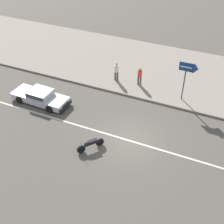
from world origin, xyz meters
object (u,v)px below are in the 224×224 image
(arrow_signboard, at_px, (193,70))
(pedestrian_mid_kerb, at_px, (116,70))
(pedestrian_far_end, at_px, (140,75))
(sedan_silver_0, at_px, (40,97))
(motorcycle_0, at_px, (90,144))

(arrow_signboard, bearing_deg, pedestrian_mid_kerb, 175.40)
(arrow_signboard, height_order, pedestrian_far_end, arrow_signboard)
(sedan_silver_0, bearing_deg, arrow_signboard, 24.20)
(sedan_silver_0, xyz_separation_m, pedestrian_mid_kerb, (4.12, 5.19, 0.58))
(pedestrian_mid_kerb, bearing_deg, arrow_signboard, -4.60)
(sedan_silver_0, bearing_deg, motorcycle_0, -27.61)
(pedestrian_mid_kerb, bearing_deg, motorcycle_0, -77.83)
(arrow_signboard, bearing_deg, sedan_silver_0, -155.80)
(pedestrian_mid_kerb, height_order, pedestrian_far_end, pedestrian_mid_kerb)
(sedan_silver_0, relative_size, pedestrian_far_end, 2.88)
(sedan_silver_0, bearing_deg, pedestrian_mid_kerb, 51.55)
(motorcycle_0, relative_size, pedestrian_far_end, 0.99)
(motorcycle_0, distance_m, arrow_signboard, 9.31)
(arrow_signboard, bearing_deg, pedestrian_far_end, 171.48)
(motorcycle_0, bearing_deg, sedan_silver_0, 152.39)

